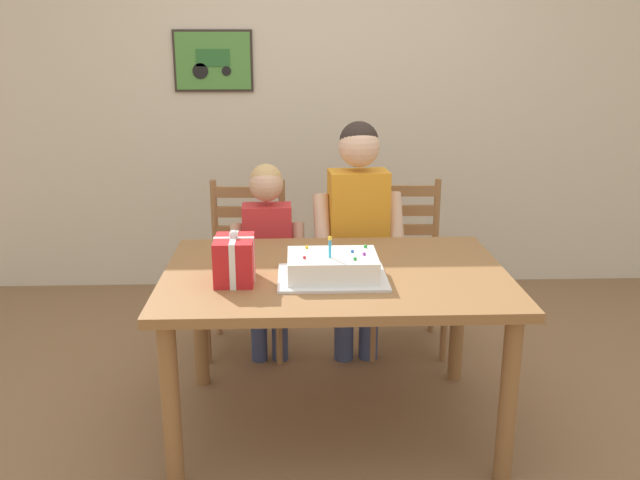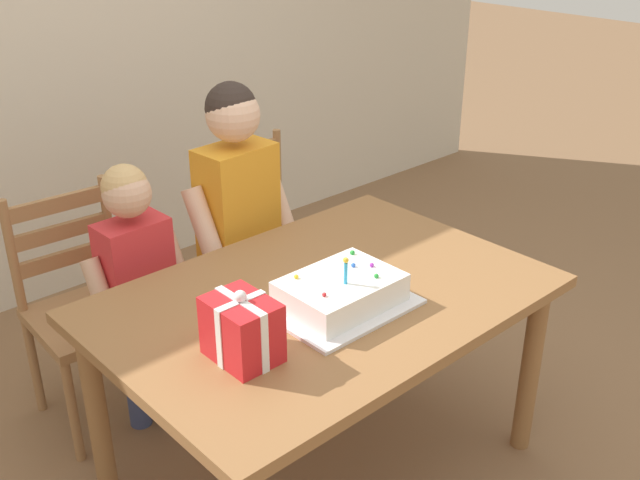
{
  "view_description": "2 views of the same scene",
  "coord_description": "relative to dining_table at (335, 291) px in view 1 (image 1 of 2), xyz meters",
  "views": [
    {
      "loc": [
        -0.17,
        -2.72,
        1.67
      ],
      "look_at": [
        -0.06,
        0.06,
        0.85
      ],
      "focal_mm": 38.53,
      "sensor_mm": 36.0,
      "label": 1
    },
    {
      "loc": [
        -1.43,
        -1.56,
        1.94
      ],
      "look_at": [
        -0.01,
        -0.0,
        0.93
      ],
      "focal_mm": 42.0,
      "sensor_mm": 36.0,
      "label": 2
    }
  ],
  "objects": [
    {
      "name": "ground_plane",
      "position": [
        0.0,
        0.0,
        -0.64
      ],
      "size": [
        20.0,
        20.0,
        0.0
      ],
      "primitive_type": "plane",
      "color": "#846042"
    },
    {
      "name": "back_wall",
      "position": [
        -0.0,
        1.93,
        0.66
      ],
      "size": [
        6.4,
        0.11,
        2.6
      ],
      "color": "beige",
      "rests_on": "ground"
    },
    {
      "name": "dining_table",
      "position": [
        0.0,
        0.0,
        0.0
      ],
      "size": [
        1.44,
        0.99,
        0.73
      ],
      "color": "olive",
      "rests_on": "ground"
    },
    {
      "name": "birthday_cake",
      "position": [
        -0.02,
        -0.1,
        0.14
      ],
      "size": [
        0.44,
        0.34,
        0.19
      ],
      "color": "silver",
      "rests_on": "dining_table"
    },
    {
      "name": "gift_box_red_large",
      "position": [
        -0.41,
        -0.11,
        0.18
      ],
      "size": [
        0.16,
        0.21,
        0.22
      ],
      "color": "red",
      "rests_on": "dining_table"
    },
    {
      "name": "chair_left",
      "position": [
        -0.43,
        0.86,
        -0.17
      ],
      "size": [
        0.44,
        0.44,
        0.92
      ],
      "color": "#996B42",
      "rests_on": "ground"
    },
    {
      "name": "chair_right",
      "position": [
        0.44,
        0.86,
        -0.17
      ],
      "size": [
        0.43,
        0.43,
        0.92
      ],
      "color": "#996B42",
      "rests_on": "ground"
    },
    {
      "name": "child_older",
      "position": [
        0.16,
        0.67,
        0.14
      ],
      "size": [
        0.47,
        0.28,
        1.28
      ],
      "color": "#38426B",
      "rests_on": "ground"
    },
    {
      "name": "child_younger",
      "position": [
        -0.31,
        0.67,
        0.01
      ],
      "size": [
        0.39,
        0.22,
        1.07
      ],
      "color": "#38426B",
      "rests_on": "ground"
    }
  ]
}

